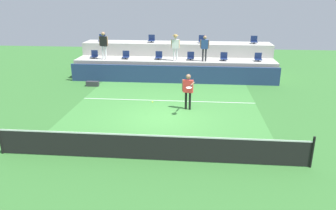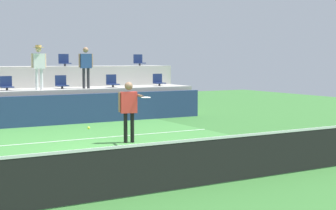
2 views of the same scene
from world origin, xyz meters
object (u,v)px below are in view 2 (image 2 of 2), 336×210
object	(u,v)px
tennis_ball	(89,128)
stadium_chair_lower_mid_right	(61,83)
stadium_chair_upper_right	(64,61)
spectator_with_hat	(39,63)
stadium_chair_lower_far_right	(158,81)
spectator_in_grey	(86,64)
stadium_chair_lower_mid_left	(6,84)
stadium_chair_lower_right	(112,82)
stadium_chair_upper_far_right	(139,61)
tennis_player	(129,106)

from	to	relation	value
tennis_ball	stadium_chair_lower_mid_right	bearing A→B (deg)	77.74
stadium_chair_upper_right	spectator_with_hat	world-z (taller)	spectator_with_hat
stadium_chair_lower_far_right	spectator_in_grey	size ratio (longest dim) A/B	0.32
stadium_chair_lower_mid_left	spectator_with_hat	xyz separation A→B (m)	(1.11, -0.38, 0.80)
stadium_chair_lower_mid_left	stadium_chair_lower_right	size ratio (longest dim) A/B	1.00
stadium_chair_upper_right	stadium_chair_upper_far_right	xyz separation A→B (m)	(3.53, 0.00, 0.00)
tennis_player	spectator_with_hat	xyz separation A→B (m)	(-1.02, 5.71, 1.19)
stadium_chair_lower_mid_right	stadium_chair_lower_right	bearing A→B (deg)	0.00
stadium_chair_lower_right	tennis_ball	world-z (taller)	stadium_chair_lower_right
stadium_chair_lower_mid_left	tennis_player	bearing A→B (deg)	-70.75
stadium_chair_lower_mid_left	stadium_chair_lower_far_right	world-z (taller)	same
stadium_chair_lower_right	stadium_chair_upper_far_right	xyz separation A→B (m)	(2.11, 1.80, 0.85)
stadium_chair_lower_mid_left	tennis_ball	world-z (taller)	stadium_chair_lower_mid_left
stadium_chair_lower_mid_right	spectator_with_hat	size ratio (longest dim) A/B	0.31
stadium_chair_lower_mid_right	stadium_chair_upper_far_right	size ratio (longest dim) A/B	1.00
stadium_chair_lower_mid_left	stadium_chair_upper_right	distance (m)	3.42
stadium_chair_lower_right	stadium_chair_lower_mid_left	bearing A→B (deg)	180.00
stadium_chair_lower_mid_right	tennis_ball	distance (m)	7.25
stadium_chair_lower_right	tennis_player	world-z (taller)	stadium_chair_lower_right
stadium_chair_upper_far_right	spectator_in_grey	size ratio (longest dim) A/B	0.32
stadium_chair_upper_far_right	spectator_with_hat	xyz separation A→B (m)	(-5.21, -2.18, -0.05)
stadium_chair_lower_mid_left	spectator_with_hat	size ratio (longest dim) A/B	0.31
stadium_chair_upper_right	spectator_in_grey	xyz separation A→B (m)	(0.16, -2.18, -0.10)
stadium_chair_lower_mid_left	spectator_in_grey	bearing A→B (deg)	-7.42
stadium_chair_lower_mid_left	spectator_in_grey	world-z (taller)	spectator_in_grey
spectator_with_hat	spectator_in_grey	size ratio (longest dim) A/B	1.03
spectator_in_grey	spectator_with_hat	bearing A→B (deg)	180.00
stadium_chair_upper_far_right	stadium_chair_upper_right	bearing A→B (deg)	180.00
stadium_chair_lower_mid_right	tennis_player	world-z (taller)	stadium_chair_lower_mid_right
stadium_chair_lower_far_right	tennis_player	distance (m)	7.43
stadium_chair_upper_right	tennis_ball	xyz separation A→B (m)	(-2.24, -8.84, -1.67)
spectator_in_grey	stadium_chair_lower_right	bearing A→B (deg)	16.91
stadium_chair_upper_right	stadium_chair_lower_mid_right	bearing A→B (deg)	-111.46
spectator_with_hat	stadium_chair_lower_mid_left	bearing A→B (deg)	160.93
stadium_chair_lower_far_right	spectator_with_hat	distance (m)	5.33
tennis_player	tennis_ball	bearing A→B (deg)	-149.09
stadium_chair_lower_far_right	tennis_ball	size ratio (longest dim) A/B	7.65
spectator_with_hat	stadium_chair_lower_mid_right	bearing A→B (deg)	21.61
stadium_chair_lower_mid_left	stadium_chair_upper_right	bearing A→B (deg)	32.86
stadium_chair_upper_far_right	tennis_ball	size ratio (longest dim) A/B	7.65
stadium_chair_lower_mid_left	stadium_chair_lower_far_right	distance (m)	6.37
spectator_in_grey	tennis_ball	xyz separation A→B (m)	(-2.40, -6.65, -1.56)
spectator_with_hat	stadium_chair_upper_far_right	bearing A→B (deg)	22.75
tennis_ball	spectator_in_grey	bearing A→B (deg)	70.19
spectator_with_hat	spectator_in_grey	distance (m)	1.84
tennis_player	spectator_with_hat	size ratio (longest dim) A/B	1.05
stadium_chair_lower_far_right	stadium_chair_upper_right	size ratio (longest dim) A/B	1.00
spectator_with_hat	tennis_player	bearing A→B (deg)	-79.89
stadium_chair_lower_mid_left	stadium_chair_upper_right	size ratio (longest dim) A/B	1.00
stadium_chair_lower_mid_left	stadium_chair_lower_mid_right	xyz separation A→B (m)	(2.08, 0.00, 0.00)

